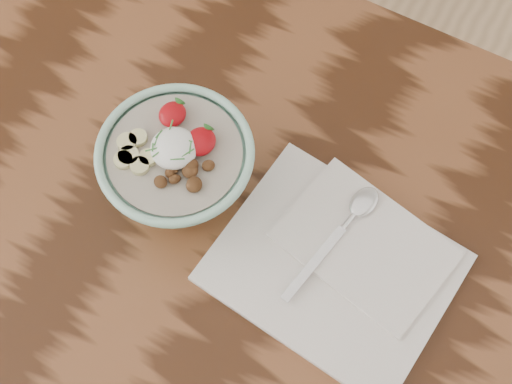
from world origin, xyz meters
TOP-DOWN VIEW (x-y plane):
  - table at (0.00, 0.00)cm, footprint 160.00×90.00cm
  - breakfast_bowl at (7.13, 7.20)cm, footprint 18.22×18.22cm
  - napkin at (28.80, 7.53)cm, footprint 29.03×24.98cm
  - spoon at (27.59, 12.94)cm, footprint 5.40×18.01cm

SIDE VIEW (x-z plane):
  - table at x=0.00cm, z-range 28.20..103.20cm
  - napkin at x=28.80cm, z-range 74.87..76.52cm
  - spoon at x=27.59cm, z-range 76.58..77.52cm
  - breakfast_bowl at x=7.13cm, z-range 75.05..87.36cm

